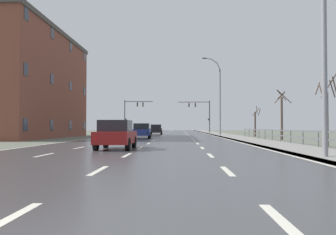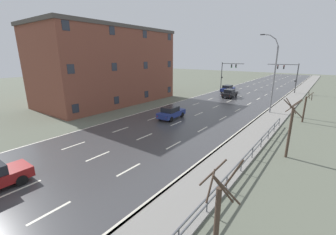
# 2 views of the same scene
# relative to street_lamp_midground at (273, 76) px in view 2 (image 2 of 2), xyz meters

# --- Properties ---
(ground_plane) EXTENTS (160.00, 160.00, 0.12)m
(ground_plane) POSITION_rel_street_lamp_midground_xyz_m (-7.45, 1.80, -5.18)
(ground_plane) COLOR #5B6051
(road_asphalt_strip) EXTENTS (14.00, 120.00, 0.03)m
(road_asphalt_strip) POSITION_rel_street_lamp_midground_xyz_m (-7.45, 13.79, -5.11)
(road_asphalt_strip) COLOR #3D3D3F
(road_asphalt_strip) RESTS_ON ground
(sidewalk_right) EXTENTS (3.00, 120.00, 0.12)m
(sidewalk_right) POSITION_rel_street_lamp_midground_xyz_m (0.98, 13.80, -5.06)
(sidewalk_right) COLOR gray
(sidewalk_right) RESTS_ON ground
(guardrail) EXTENTS (0.07, 35.24, 1.00)m
(guardrail) POSITION_rel_street_lamp_midground_xyz_m (2.40, -23.29, -4.41)
(guardrail) COLOR #515459
(guardrail) RESTS_ON ground
(street_lamp_midground) EXTENTS (2.43, 0.24, 10.44)m
(street_lamp_midground) POSITION_rel_street_lamp_midground_xyz_m (0.00, 0.00, 0.00)
(street_lamp_midground) COLOR slate
(street_lamp_midground) RESTS_ON ground
(traffic_signal_right) EXTENTS (6.05, 0.36, 6.15)m
(traffic_signal_right) POSITION_rel_street_lamp_midground_xyz_m (-1.07, 20.55, -0.84)
(traffic_signal_right) COLOR #38383A
(traffic_signal_right) RESTS_ON ground
(traffic_signal_left) EXTENTS (5.30, 0.36, 6.16)m
(traffic_signal_left) POSITION_rel_street_lamp_midground_xyz_m (-14.05, 18.87, -0.88)
(traffic_signal_left) COLOR #38383A
(traffic_signal_left) RESTS_ON ground
(car_distant) EXTENTS (1.92, 4.14, 1.57)m
(car_distant) POSITION_rel_street_lamp_midground_xyz_m (-8.83, 8.04, -4.31)
(car_distant) COLOR black
(car_distant) RESTS_ON ground
(car_near_right) EXTENTS (1.96, 4.16, 1.57)m
(car_near_right) POSITION_rel_street_lamp_midground_xyz_m (-9.17, -10.43, -4.31)
(car_near_right) COLOR navy
(car_near_right) RESTS_ON ground
(car_near_left) EXTENTS (1.91, 4.14, 1.57)m
(car_near_left) POSITION_rel_street_lamp_midground_xyz_m (-11.44, 13.55, -4.31)
(car_near_left) COLOR navy
(car_near_left) RESTS_ON ground
(brick_building) EXTENTS (11.24, 22.27, 12.03)m
(brick_building) POSITION_rel_street_lamp_midground_xyz_m (-23.94, -8.06, 0.91)
(brick_building) COLOR brown
(brick_building) RESTS_ON ground
(bare_tree_near) EXTENTS (1.49, 1.61, 4.61)m
(bare_tree_near) POSITION_rel_street_lamp_midground_xyz_m (3.94, -25.66, -3.03)
(bare_tree_near) COLOR #423328
(bare_tree_near) RESTS_ON ground
(bare_tree_mid) EXTENTS (1.37, 1.36, 4.71)m
(bare_tree_mid) POSITION_rel_street_lamp_midground_xyz_m (4.43, -13.82, -2.81)
(bare_tree_mid) COLOR #423328
(bare_tree_mid) RESTS_ON ground
(bare_tree_far) EXTENTS (0.85, 1.20, 3.84)m
(bare_tree_far) POSITION_rel_street_lamp_midground_xyz_m (4.35, -2.17, -3.36)
(bare_tree_far) COLOR #423328
(bare_tree_far) RESTS_ON ground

